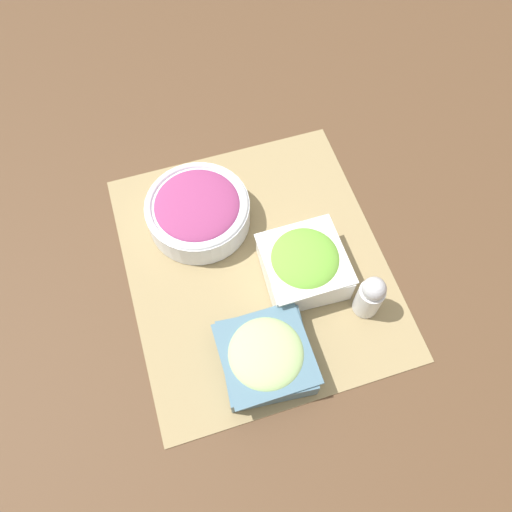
{
  "coord_description": "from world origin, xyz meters",
  "views": [
    {
      "loc": [
        -0.37,
        0.12,
        0.8
      ],
      "look_at": [
        0.0,
        0.0,
        0.03
      ],
      "focal_mm": 35.0,
      "sensor_mm": 36.0,
      "label": 1
    }
  ],
  "objects_px": {
    "lettuce_bowl": "(304,264)",
    "onion_bowl": "(198,210)",
    "cucumber_bowl": "(266,356)",
    "pepper_shaker": "(370,296)"
  },
  "relations": [
    {
      "from": "cucumber_bowl",
      "to": "pepper_shaker",
      "type": "height_order",
      "value": "pepper_shaker"
    },
    {
      "from": "onion_bowl",
      "to": "pepper_shaker",
      "type": "distance_m",
      "value": 0.34
    },
    {
      "from": "lettuce_bowl",
      "to": "onion_bowl",
      "type": "distance_m",
      "value": 0.22
    },
    {
      "from": "pepper_shaker",
      "to": "lettuce_bowl",
      "type": "bearing_deg",
      "value": 42.05
    },
    {
      "from": "lettuce_bowl",
      "to": "onion_bowl",
      "type": "relative_size",
      "value": 0.75
    },
    {
      "from": "onion_bowl",
      "to": "cucumber_bowl",
      "type": "distance_m",
      "value": 0.29
    },
    {
      "from": "cucumber_bowl",
      "to": "pepper_shaker",
      "type": "distance_m",
      "value": 0.2
    },
    {
      "from": "cucumber_bowl",
      "to": "pepper_shaker",
      "type": "xyz_separation_m",
      "value": [
        0.04,
        -0.19,
        0.02
      ]
    },
    {
      "from": "onion_bowl",
      "to": "cucumber_bowl",
      "type": "xyz_separation_m",
      "value": [
        -0.29,
        -0.03,
        -0.0
      ]
    },
    {
      "from": "lettuce_bowl",
      "to": "cucumber_bowl",
      "type": "bearing_deg",
      "value": 139.78
    }
  ]
}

